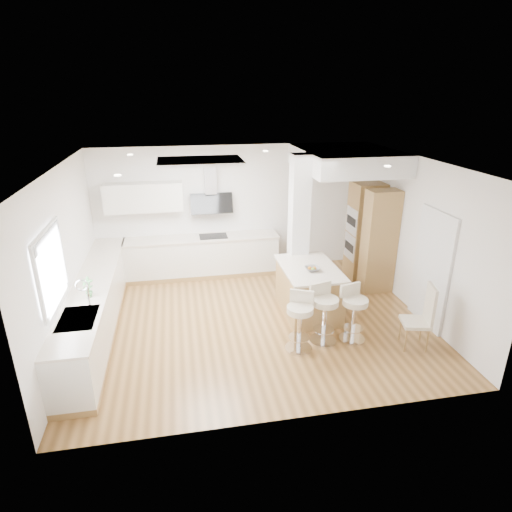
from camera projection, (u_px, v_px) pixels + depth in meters
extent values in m
plane|color=olive|center=(254.00, 321.00, 7.70)|extent=(6.00, 6.00, 0.00)
cube|color=white|center=(254.00, 321.00, 7.70)|extent=(6.00, 5.00, 0.02)
cube|color=white|center=(234.00, 209.00, 9.47)|extent=(6.00, 0.04, 2.80)
cube|color=white|center=(65.00, 260.00, 6.67)|extent=(0.04, 5.00, 2.80)
cube|color=white|center=(418.00, 237.00, 7.70)|extent=(0.04, 5.00, 2.80)
cube|color=white|center=(200.00, 161.00, 7.09)|extent=(1.40, 0.95, 0.05)
cube|color=white|center=(200.00, 162.00, 7.10)|extent=(1.25, 0.80, 0.03)
cylinder|color=white|center=(130.00, 155.00, 7.71)|extent=(0.10, 0.10, 0.02)
cylinder|color=white|center=(118.00, 175.00, 5.88)|extent=(0.10, 0.10, 0.02)
cylinder|color=white|center=(266.00, 151.00, 8.14)|extent=(0.10, 0.10, 0.02)
cylinder|color=white|center=(350.00, 153.00, 7.94)|extent=(0.10, 0.10, 0.02)
cylinder|color=white|center=(388.00, 166.00, 6.56)|extent=(0.10, 0.10, 0.02)
cube|color=silver|center=(50.00, 267.00, 5.76)|extent=(0.03, 1.15, 0.95)
cube|color=white|center=(44.00, 232.00, 5.58)|extent=(0.04, 1.28, 0.06)
cube|color=white|center=(58.00, 301.00, 5.95)|extent=(0.04, 1.28, 0.06)
cube|color=white|center=(38.00, 287.00, 5.21)|extent=(0.04, 0.06, 0.95)
cube|color=white|center=(62.00, 252.00, 6.32)|extent=(0.04, 0.06, 0.95)
cube|color=#B3B6BB|center=(47.00, 237.00, 5.61)|extent=(0.03, 1.18, 0.14)
cube|color=#403832|center=(432.00, 271.00, 7.29)|extent=(0.02, 0.90, 2.00)
cube|color=white|center=(431.00, 271.00, 7.29)|extent=(0.05, 1.00, 2.10)
cube|color=#A47D46|center=(99.00, 325.00, 7.44)|extent=(0.60, 4.50, 0.10)
cube|color=silver|center=(96.00, 304.00, 7.29)|extent=(0.60, 4.50, 0.76)
cube|color=beige|center=(93.00, 282.00, 7.14)|extent=(0.63, 4.50, 0.04)
cube|color=silver|center=(78.00, 319.00, 5.99)|extent=(0.50, 0.75, 0.02)
cube|color=silver|center=(76.00, 328.00, 5.85)|extent=(0.40, 0.34, 0.10)
cube|color=silver|center=(81.00, 316.00, 6.18)|extent=(0.40, 0.34, 0.10)
cylinder|color=silver|center=(89.00, 296.00, 6.22)|extent=(0.02, 0.02, 0.36)
torus|color=silver|center=(82.00, 285.00, 6.14)|extent=(0.18, 0.02, 0.18)
imported|color=#4E994E|center=(88.00, 287.00, 6.53)|extent=(0.17, 0.12, 0.33)
cube|color=#A47D46|center=(204.00, 273.00, 9.56)|extent=(3.30, 0.60, 0.10)
cube|color=silver|center=(203.00, 255.00, 9.41)|extent=(3.30, 0.60, 0.76)
cube|color=beige|center=(202.00, 238.00, 9.26)|extent=(3.33, 0.63, 0.04)
cube|color=black|center=(213.00, 236.00, 9.29)|extent=(0.60, 0.40, 0.01)
cube|color=silver|center=(144.00, 197.00, 8.84)|extent=(1.60, 0.34, 0.60)
cube|color=silver|center=(210.00, 177.00, 9.02)|extent=(0.25, 0.18, 0.70)
cube|color=black|center=(212.00, 204.00, 9.15)|extent=(0.90, 0.26, 0.44)
cube|color=white|center=(299.00, 228.00, 8.23)|extent=(0.35, 0.35, 2.80)
cube|color=white|center=(346.00, 159.00, 8.39)|extent=(1.78, 2.20, 0.40)
cube|color=#A47D46|center=(364.00, 231.00, 9.14)|extent=(0.62, 0.62, 2.10)
cube|color=#A47D46|center=(379.00, 242.00, 8.50)|extent=(0.62, 0.40, 2.10)
cube|color=silver|center=(352.00, 221.00, 9.00)|extent=(0.02, 0.55, 0.55)
cube|color=silver|center=(350.00, 247.00, 9.21)|extent=(0.02, 0.55, 0.55)
cube|color=black|center=(351.00, 221.00, 9.00)|extent=(0.01, 0.45, 0.18)
cube|color=black|center=(349.00, 247.00, 9.21)|extent=(0.01, 0.45, 0.18)
cube|color=#A47D46|center=(308.00, 291.00, 7.86)|extent=(0.91, 1.41, 0.86)
cube|color=beige|center=(310.00, 268.00, 7.70)|extent=(0.99, 1.49, 0.04)
imported|color=gray|center=(312.00, 269.00, 7.54)|extent=(0.26, 0.26, 0.06)
sphere|color=orange|center=(314.00, 268.00, 7.55)|extent=(0.07, 0.07, 0.07)
sphere|color=orange|center=(310.00, 268.00, 7.55)|extent=(0.07, 0.07, 0.07)
sphere|color=olive|center=(313.00, 269.00, 7.50)|extent=(0.07, 0.07, 0.07)
cylinder|color=silver|center=(298.00, 348.00, 6.86)|extent=(0.58, 0.58, 0.03)
cylinder|color=silver|center=(299.00, 330.00, 6.74)|extent=(0.09, 0.09, 0.64)
cylinder|color=silver|center=(299.00, 337.00, 6.78)|extent=(0.44, 0.44, 0.01)
cylinder|color=beige|center=(300.00, 310.00, 6.60)|extent=(0.55, 0.55, 0.10)
cube|color=beige|center=(302.00, 296.00, 6.69)|extent=(0.36, 0.20, 0.22)
cylinder|color=silver|center=(323.00, 340.00, 7.07)|extent=(0.55, 0.55, 0.03)
cylinder|color=silver|center=(324.00, 322.00, 6.95)|extent=(0.09, 0.09, 0.66)
cylinder|color=silver|center=(323.00, 329.00, 6.99)|extent=(0.42, 0.42, 0.02)
cylinder|color=beige|center=(325.00, 302.00, 6.81)|extent=(0.52, 0.52, 0.10)
cube|color=beige|center=(320.00, 289.00, 6.89)|extent=(0.39, 0.15, 0.22)
cylinder|color=silver|center=(352.00, 339.00, 7.12)|extent=(0.52, 0.52, 0.03)
cylinder|color=silver|center=(353.00, 321.00, 7.00)|extent=(0.08, 0.08, 0.64)
cylinder|color=silver|center=(353.00, 328.00, 7.05)|extent=(0.41, 0.41, 0.01)
cylinder|color=beige|center=(355.00, 302.00, 6.87)|extent=(0.50, 0.50, 0.10)
cube|color=beige|center=(350.00, 290.00, 6.94)|extent=(0.37, 0.14, 0.21)
cube|color=beige|center=(415.00, 322.00, 6.78)|extent=(0.51, 0.51, 0.06)
cube|color=beige|center=(430.00, 306.00, 6.66)|extent=(0.14, 0.39, 0.67)
cylinder|color=#A47D46|center=(406.00, 340.00, 6.72)|extent=(0.04, 0.04, 0.41)
cylinder|color=#A47D46|center=(400.00, 329.00, 7.03)|extent=(0.04, 0.04, 0.41)
cylinder|color=#A47D46|center=(427.00, 341.00, 6.71)|extent=(0.04, 0.04, 0.41)
cylinder|color=#A47D46|center=(421.00, 330.00, 7.02)|extent=(0.04, 0.04, 0.41)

